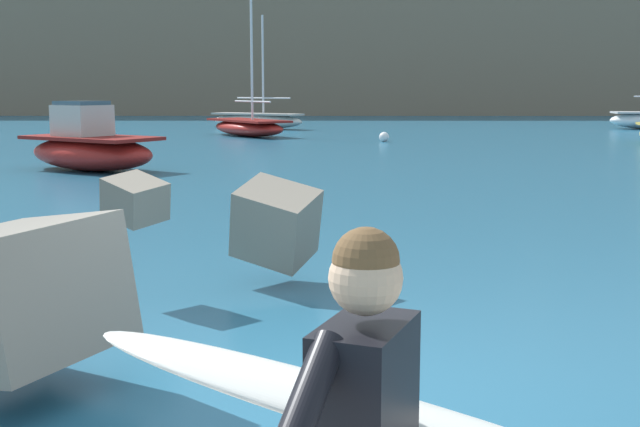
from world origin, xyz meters
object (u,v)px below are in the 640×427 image
(boat_near_centre, at_px, (248,127))
(mooring_buoy_inner, at_px, (75,134))
(boat_mid_right, at_px, (257,120))
(boat_near_left, at_px, (90,148))
(mooring_buoy_middle, at_px, (384,137))

(boat_near_centre, distance_m, mooring_buoy_inner, 8.30)
(mooring_buoy_inner, bearing_deg, boat_mid_right, 51.69)
(boat_near_centre, bearing_deg, boat_mid_right, 91.48)
(boat_mid_right, bearing_deg, boat_near_left, -96.59)
(mooring_buoy_inner, xyz_separation_m, mooring_buoy_middle, (14.40, -1.82, 0.00))
(boat_near_left, distance_m, mooring_buoy_inner, 15.28)
(boat_near_centre, height_order, boat_mid_right, boat_near_centre)
(boat_near_left, relative_size, boat_mid_right, 0.75)
(mooring_buoy_inner, bearing_deg, boat_near_left, -71.12)
(boat_mid_right, relative_size, mooring_buoy_middle, 14.80)
(boat_mid_right, relative_size, mooring_buoy_inner, 14.80)
(boat_near_left, relative_size, mooring_buoy_middle, 11.08)
(boat_near_centre, height_order, mooring_buoy_inner, boat_near_centre)
(boat_near_centre, relative_size, boat_mid_right, 1.10)
(boat_near_left, bearing_deg, mooring_buoy_middle, 53.19)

